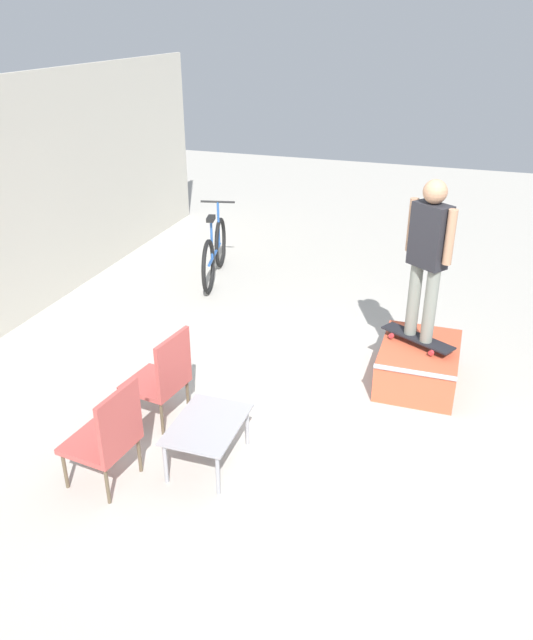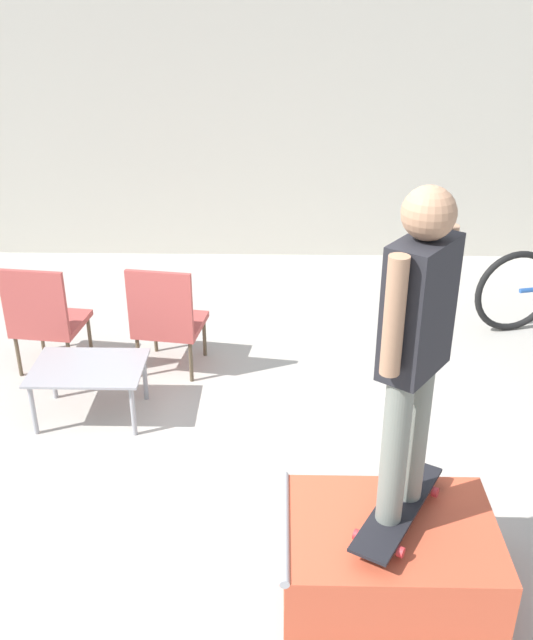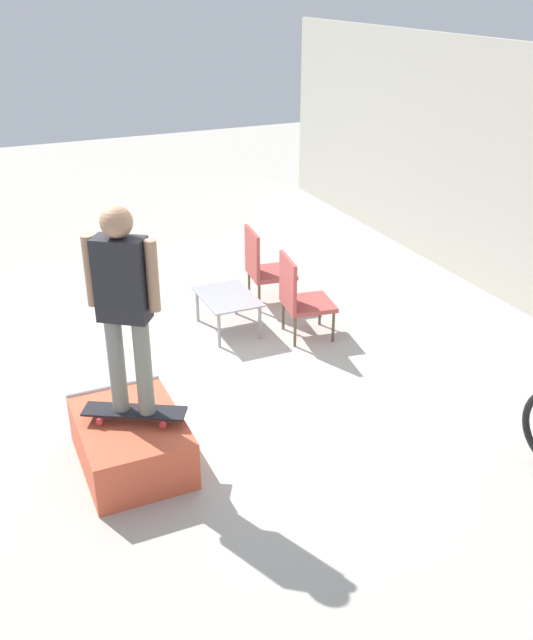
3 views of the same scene
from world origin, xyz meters
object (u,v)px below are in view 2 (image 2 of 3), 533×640
at_px(person_skater, 416,335).
at_px(patio_chair_right, 166,317).
at_px(skateboard_on_ramp, 398,508).
at_px(coffee_table, 89,373).
at_px(patio_chair_left, 45,316).
at_px(skate_ramp_box, 388,557).

relative_size(person_skater, patio_chair_right, 1.77).
relative_size(skateboard_on_ramp, coffee_table, 1.00).
relative_size(person_skater, patio_chair_left, 1.77).
bearing_deg(skateboard_on_ramp, skate_ramp_box, 169.69).
xyz_separation_m(coffee_table, patio_chair_left, (-0.51, 0.66, 0.13)).
xyz_separation_m(skate_ramp_box, person_skater, (0.04, 0.04, 1.30)).
bearing_deg(patio_chair_right, skate_ramp_box, 131.78).
bearing_deg(person_skater, skate_ramp_box, 176.32).
bearing_deg(patio_chair_right, coffee_table, 62.63).
relative_size(skateboard_on_ramp, person_skater, 0.48).
height_order(person_skater, coffee_table, person_skater).
relative_size(person_skater, coffee_table, 2.07).
xyz_separation_m(skateboard_on_ramp, patio_chair_right, (-1.53, 2.24, -0.01)).
distance_m(skate_ramp_box, skateboard_on_ramp, 0.30).
distance_m(skate_ramp_box, patio_chair_left, 3.38).
height_order(skateboard_on_ramp, person_skater, person_skater).
bearing_deg(skate_ramp_box, person_skater, 50.30).
bearing_deg(coffee_table, skateboard_on_ramp, -38.06).
height_order(coffee_table, patio_chair_right, patio_chair_right).
relative_size(skate_ramp_box, person_skater, 0.67).
relative_size(patio_chair_left, patio_chair_right, 1.00).
relative_size(skate_ramp_box, patio_chair_left, 1.19).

